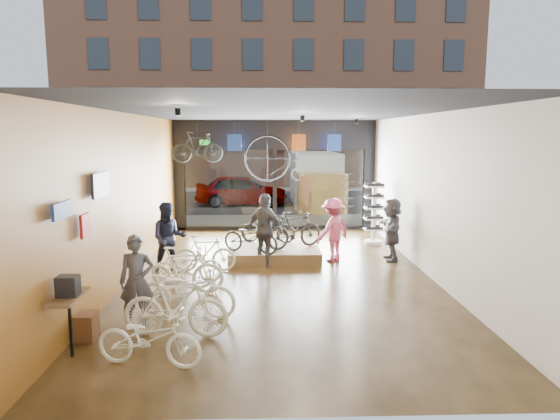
{
  "coord_description": "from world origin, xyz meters",
  "views": [
    {
      "loc": [
        -0.39,
        -11.44,
        3.31
      ],
      "look_at": [
        0.03,
        1.4,
        1.37
      ],
      "focal_mm": 32.0,
      "sensor_mm": 36.0,
      "label": 1
    }
  ],
  "objects_px": {
    "floor_bike_4": "(187,266)",
    "display_bike_right": "(268,228)",
    "floor_bike_0": "(149,338)",
    "customer_2": "(265,230)",
    "customer_5": "(392,229)",
    "penny_farthing": "(277,160)",
    "customer_3": "(333,230)",
    "hung_bike": "(197,147)",
    "customer_0": "(137,281)",
    "floor_bike_3": "(182,271)",
    "display_bike_left": "(251,237)",
    "street_car": "(241,190)",
    "floor_bike_1": "(176,306)",
    "display_bike_mid": "(295,230)",
    "floor_bike_2": "(187,291)",
    "sunglasses_rack": "(374,213)",
    "display_platform": "(274,253)",
    "box_truck": "(317,181)",
    "floor_bike_5": "(205,253)",
    "customer_1": "(169,238)"
  },
  "relations": [
    {
      "from": "customer_0",
      "to": "floor_bike_1",
      "type": "bearing_deg",
      "value": -42.58
    },
    {
      "from": "floor_bike_0",
      "to": "floor_bike_1",
      "type": "xyz_separation_m",
      "value": [
        0.2,
        1.04,
        0.11
      ]
    },
    {
      "from": "customer_5",
      "to": "penny_farthing",
      "type": "height_order",
      "value": "penny_farthing"
    },
    {
      "from": "street_car",
      "to": "hung_bike",
      "type": "distance_m",
      "value": 8.16
    },
    {
      "from": "box_truck",
      "to": "display_platform",
      "type": "distance_m",
      "value": 9.59
    },
    {
      "from": "floor_bike_3",
      "to": "display_platform",
      "type": "height_order",
      "value": "floor_bike_3"
    },
    {
      "from": "customer_3",
      "to": "customer_0",
      "type": "bearing_deg",
      "value": 8.7
    },
    {
      "from": "floor_bike_2",
      "to": "customer_3",
      "type": "height_order",
      "value": "customer_3"
    },
    {
      "from": "floor_bike_2",
      "to": "customer_3",
      "type": "relative_size",
      "value": 1.11
    },
    {
      "from": "customer_3",
      "to": "floor_bike_5",
      "type": "bearing_deg",
      "value": -23.08
    },
    {
      "from": "customer_0",
      "to": "customer_5",
      "type": "xyz_separation_m",
      "value": [
        5.59,
        4.47,
        0.02
      ]
    },
    {
      "from": "floor_bike_3",
      "to": "sunglasses_rack",
      "type": "distance_m",
      "value": 6.93
    },
    {
      "from": "street_car",
      "to": "customer_0",
      "type": "bearing_deg",
      "value": 175.64
    },
    {
      "from": "floor_bike_0",
      "to": "floor_bike_4",
      "type": "height_order",
      "value": "floor_bike_0"
    },
    {
      "from": "customer_1",
      "to": "sunglasses_rack",
      "type": "xyz_separation_m",
      "value": [
        5.61,
        3.09,
        0.08
      ]
    },
    {
      "from": "display_bike_right",
      "to": "sunglasses_rack",
      "type": "xyz_separation_m",
      "value": [
        3.22,
        1.06,
        0.24
      ]
    },
    {
      "from": "box_truck",
      "to": "display_bike_right",
      "type": "relative_size",
      "value": 4.08
    },
    {
      "from": "street_car",
      "to": "customer_2",
      "type": "relative_size",
      "value": 2.31
    },
    {
      "from": "display_platform",
      "to": "sunglasses_rack",
      "type": "height_order",
      "value": "sunglasses_rack"
    },
    {
      "from": "display_bike_right",
      "to": "hung_bike",
      "type": "xyz_separation_m",
      "value": [
        -2.17,
        1.85,
        2.22
      ]
    },
    {
      "from": "floor_bike_1",
      "to": "floor_bike_3",
      "type": "relative_size",
      "value": 1.02
    },
    {
      "from": "floor_bike_0",
      "to": "floor_bike_5",
      "type": "relative_size",
      "value": 1.04
    },
    {
      "from": "display_platform",
      "to": "hung_bike",
      "type": "relative_size",
      "value": 1.52
    },
    {
      "from": "floor_bike_3",
      "to": "display_bike_left",
      "type": "xyz_separation_m",
      "value": [
        1.36,
        2.43,
        0.19
      ]
    },
    {
      "from": "customer_0",
      "to": "hung_bike",
      "type": "height_order",
      "value": "hung_bike"
    },
    {
      "from": "floor_bike_4",
      "to": "display_bike_mid",
      "type": "distance_m",
      "value": 3.33
    },
    {
      "from": "floor_bike_0",
      "to": "customer_3",
      "type": "distance_m",
      "value": 6.9
    },
    {
      "from": "customer_3",
      "to": "customer_5",
      "type": "distance_m",
      "value": 1.57
    },
    {
      "from": "floor_bike_0",
      "to": "display_bike_mid",
      "type": "height_order",
      "value": "display_bike_mid"
    },
    {
      "from": "floor_bike_0",
      "to": "display_bike_left",
      "type": "xyz_separation_m",
      "value": [
        1.31,
        5.69,
        0.29
      ]
    },
    {
      "from": "penny_farthing",
      "to": "customer_3",
      "type": "bearing_deg",
      "value": -68.12
    },
    {
      "from": "display_bike_right",
      "to": "customer_5",
      "type": "height_order",
      "value": "customer_5"
    },
    {
      "from": "floor_bike_1",
      "to": "floor_bike_2",
      "type": "relative_size",
      "value": 0.95
    },
    {
      "from": "floor_bike_4",
      "to": "customer_3",
      "type": "distance_m",
      "value": 4.04
    },
    {
      "from": "penny_farthing",
      "to": "box_truck",
      "type": "bearing_deg",
      "value": 72.29
    },
    {
      "from": "floor_bike_2",
      "to": "display_platform",
      "type": "bearing_deg",
      "value": -9.11
    },
    {
      "from": "customer_5",
      "to": "penny_farthing",
      "type": "xyz_separation_m",
      "value": [
        -2.95,
        3.37,
        1.67
      ]
    },
    {
      "from": "street_car",
      "to": "display_bike_right",
      "type": "bearing_deg",
      "value": -173.1
    },
    {
      "from": "floor_bike_4",
      "to": "display_bike_right",
      "type": "relative_size",
      "value": 1.01
    },
    {
      "from": "customer_5",
      "to": "customer_0",
      "type": "bearing_deg",
      "value": -46.31
    },
    {
      "from": "floor_bike_0",
      "to": "customer_2",
      "type": "xyz_separation_m",
      "value": [
        1.69,
        5.53,
        0.51
      ]
    },
    {
      "from": "floor_bike_3",
      "to": "customer_0",
      "type": "relative_size",
      "value": 1.06
    },
    {
      "from": "box_truck",
      "to": "customer_0",
      "type": "height_order",
      "value": "box_truck"
    },
    {
      "from": "floor_bike_5",
      "to": "floor_bike_2",
      "type": "bearing_deg",
      "value": 179.03
    },
    {
      "from": "box_truck",
      "to": "floor_bike_2",
      "type": "xyz_separation_m",
      "value": [
        -3.83,
        -13.62,
        -0.75
      ]
    },
    {
      "from": "display_platform",
      "to": "sunglasses_rack",
      "type": "xyz_separation_m",
      "value": [
        3.06,
        1.7,
        0.8
      ]
    },
    {
      "from": "street_car",
      "to": "floor_bike_4",
      "type": "relative_size",
      "value": 2.75
    },
    {
      "from": "floor_bike_3",
      "to": "customer_0",
      "type": "distance_m",
      "value": 1.81
    },
    {
      "from": "floor_bike_2",
      "to": "customer_2",
      "type": "relative_size",
      "value": 1.0
    },
    {
      "from": "customer_2",
      "to": "customer_3",
      "type": "height_order",
      "value": "customer_2"
    }
  ]
}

